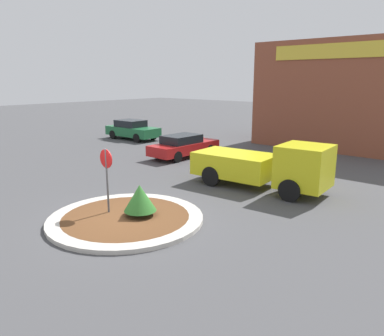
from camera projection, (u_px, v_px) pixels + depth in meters
name	position (u px, v px, depth m)	size (l,w,h in m)	color
ground_plane	(126.00, 220.00, 12.58)	(120.00, 120.00, 0.00)	#474749
traffic_island	(126.00, 218.00, 12.57)	(5.18, 5.18, 0.14)	#BCB7AD
stop_sign	(107.00, 171.00, 12.61)	(0.64, 0.07, 2.37)	#4C4C51
island_shrub	(140.00, 198.00, 12.51)	(1.10, 1.10, 1.06)	brown
utility_truck	(265.00, 166.00, 15.93)	(6.01, 2.50, 2.09)	gold
storefront_building	(349.00, 95.00, 25.42)	(11.50, 6.07, 7.11)	brown
parked_sedan_red	(184.00, 146.00, 22.66)	(1.86, 4.68, 1.37)	#B21919
parked_sedan_green	(132.00, 130.00, 29.35)	(4.55, 1.99, 1.50)	#1E6638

